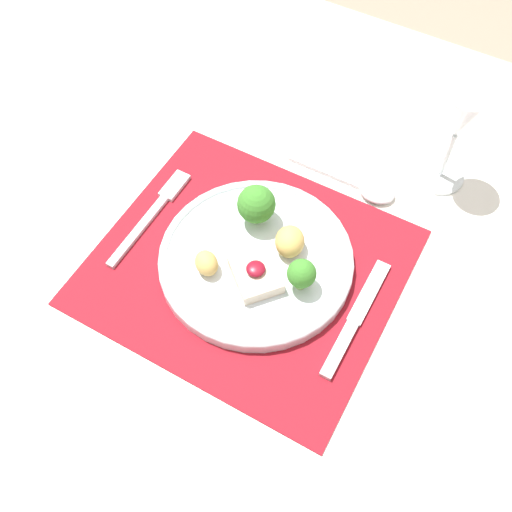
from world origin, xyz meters
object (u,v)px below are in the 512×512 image
(dinner_plate, at_px, (257,256))
(fork, at_px, (155,210))
(knife, at_px, (352,325))
(spoon, at_px, (368,188))
(wine_glass_near, at_px, (461,120))

(dinner_plate, distance_m, fork, 0.18)
(dinner_plate, bearing_deg, knife, -9.34)
(spoon, bearing_deg, knife, -71.63)
(dinner_plate, distance_m, spoon, 0.21)
(fork, bearing_deg, dinner_plate, 0.75)
(wine_glass_near, bearing_deg, dinner_plate, -121.55)
(dinner_plate, distance_m, knife, 0.16)
(dinner_plate, xyz_separation_m, spoon, (0.08, 0.19, -0.01))
(dinner_plate, bearing_deg, wine_glass_near, 58.45)
(fork, relative_size, wine_glass_near, 1.11)
(dinner_plate, bearing_deg, spoon, 67.14)
(dinner_plate, relative_size, knife, 1.42)
(knife, height_order, wine_glass_near, wine_glass_near)
(dinner_plate, relative_size, spoon, 1.53)
(spoon, bearing_deg, wine_glass_near, 42.40)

